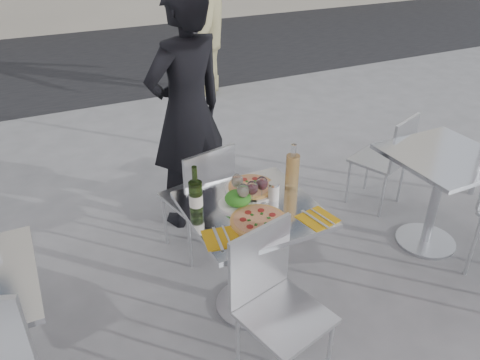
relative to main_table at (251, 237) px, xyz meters
name	(u,v)px	position (x,y,z in m)	size (l,w,h in m)	color
ground	(250,305)	(0.00, 0.00, -0.54)	(80.00, 80.00, 0.00)	slate
street_asphalt	(79,57)	(0.00, 6.50, -0.54)	(24.00, 5.00, 0.00)	black
main_table	(251,237)	(0.00, 0.00, 0.00)	(0.72, 0.72, 0.75)	#B7BABF
side_table_right	(440,181)	(1.50, 0.00, 0.00)	(0.72, 0.72, 0.75)	#B7BABF
chair_far	(202,192)	(-0.06, 0.63, -0.02)	(0.47, 0.48, 0.87)	silver
chair_near	(273,295)	(-0.10, -0.45, -0.02)	(0.48, 0.49, 0.87)	silver
side_chair_rfar	(389,155)	(1.54, 0.55, -0.05)	(0.49, 0.49, 0.83)	silver
woman_diner	(187,112)	(0.04, 1.11, 0.38)	(0.67, 0.44, 1.83)	black
pedestrian_b	(204,24)	(1.30, 3.87, 0.39)	(1.20, 0.69, 1.86)	#978F61
pizza_near	(259,221)	(-0.03, -0.15, 0.22)	(0.31, 0.31, 0.02)	#E4B059
pizza_far	(251,187)	(0.09, 0.17, 0.23)	(0.32, 0.32, 0.03)	white
salad_plate	(238,200)	(-0.06, 0.06, 0.25)	(0.22, 0.22, 0.09)	white
wine_bottle	(196,196)	(-0.30, 0.08, 0.32)	(0.07, 0.08, 0.29)	#324B1C
carafe	(292,171)	(0.31, 0.08, 0.33)	(0.08, 0.08, 0.29)	#E2B160
sugar_shaker	(274,191)	(0.15, 0.02, 0.26)	(0.06, 0.06, 0.11)	white
wineglass_white_a	(243,191)	(-0.05, 0.01, 0.32)	(0.07, 0.07, 0.16)	white
wineglass_white_b	(237,182)	(-0.03, 0.13, 0.32)	(0.07, 0.07, 0.16)	white
wineglass_red_a	(252,189)	(0.01, 0.02, 0.32)	(0.07, 0.07, 0.16)	white
wineglass_red_b	(262,184)	(0.08, 0.04, 0.32)	(0.07, 0.07, 0.16)	white
napkin_left	(221,238)	(-0.27, -0.19, 0.21)	(0.21, 0.21, 0.01)	gold
napkin_right	(318,218)	(0.27, -0.26, 0.21)	(0.21, 0.21, 0.01)	gold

